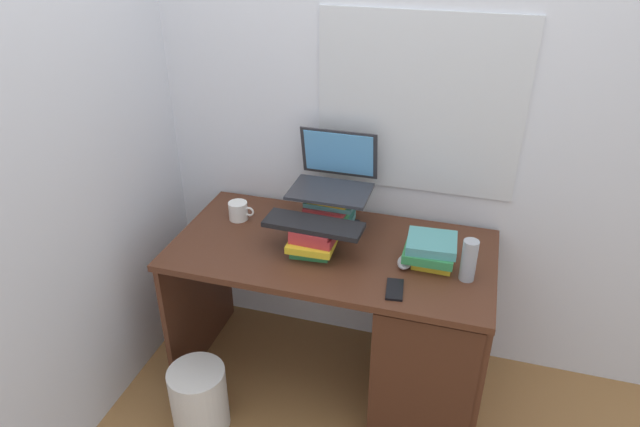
{
  "coord_description": "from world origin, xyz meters",
  "views": [
    {
      "loc": [
        0.55,
        -2.03,
        2.11
      ],
      "look_at": [
        -0.05,
        -0.03,
        0.95
      ],
      "focal_mm": 31.83,
      "sensor_mm": 36.0,
      "label": 1
    }
  ],
  "objects_px": {
    "keyboard": "(313,225)",
    "wastebasket": "(199,398)",
    "cell_phone": "(395,289)",
    "computer_mouse": "(405,262)",
    "book_stack_tall": "(330,212)",
    "laptop": "(334,175)",
    "book_stack_side": "(431,251)",
    "book_stack_keyboard_riser": "(313,241)",
    "desk": "(407,328)",
    "water_bottle": "(469,260)",
    "mug": "(239,211)"
  },
  "relations": [
    {
      "from": "mug",
      "to": "wastebasket",
      "type": "height_order",
      "value": "mug"
    },
    {
      "from": "book_stack_keyboard_riser",
      "to": "laptop",
      "type": "height_order",
      "value": "laptop"
    },
    {
      "from": "book_stack_keyboard_riser",
      "to": "keyboard",
      "type": "bearing_deg",
      "value": 73.7
    },
    {
      "from": "laptop",
      "to": "desk",
      "type": "bearing_deg",
      "value": -30.09
    },
    {
      "from": "book_stack_keyboard_riser",
      "to": "computer_mouse",
      "type": "xyz_separation_m",
      "value": [
        0.39,
        0.02,
        -0.05
      ]
    },
    {
      "from": "book_stack_tall",
      "to": "keyboard",
      "type": "relative_size",
      "value": 0.59
    },
    {
      "from": "laptop",
      "to": "computer_mouse",
      "type": "relative_size",
      "value": 3.44
    },
    {
      "from": "book_stack_tall",
      "to": "wastebasket",
      "type": "height_order",
      "value": "book_stack_tall"
    },
    {
      "from": "book_stack_keyboard_riser",
      "to": "keyboard",
      "type": "xyz_separation_m",
      "value": [
        0.0,
        0.01,
        0.08
      ]
    },
    {
      "from": "laptop",
      "to": "cell_phone",
      "type": "xyz_separation_m",
      "value": [
        0.37,
        -0.44,
        -0.24
      ]
    },
    {
      "from": "keyboard",
      "to": "water_bottle",
      "type": "distance_m",
      "value": 0.65
    },
    {
      "from": "computer_mouse",
      "to": "water_bottle",
      "type": "height_order",
      "value": "water_bottle"
    },
    {
      "from": "keyboard",
      "to": "wastebasket",
      "type": "height_order",
      "value": "keyboard"
    },
    {
      "from": "laptop",
      "to": "book_stack_tall",
      "type": "bearing_deg",
      "value": -87.14
    },
    {
      "from": "book_stack_keyboard_riser",
      "to": "book_stack_side",
      "type": "distance_m",
      "value": 0.5
    },
    {
      "from": "cell_phone",
      "to": "computer_mouse",
      "type": "bearing_deg",
      "value": 80.04
    },
    {
      "from": "keyboard",
      "to": "computer_mouse",
      "type": "relative_size",
      "value": 4.04
    },
    {
      "from": "desk",
      "to": "laptop",
      "type": "distance_m",
      "value": 0.76
    },
    {
      "from": "wastebasket",
      "to": "computer_mouse",
      "type": "bearing_deg",
      "value": 26.27
    },
    {
      "from": "keyboard",
      "to": "wastebasket",
      "type": "bearing_deg",
      "value": -135.64
    },
    {
      "from": "laptop",
      "to": "wastebasket",
      "type": "height_order",
      "value": "laptop"
    },
    {
      "from": "book_stack_keyboard_riser",
      "to": "mug",
      "type": "distance_m",
      "value": 0.47
    },
    {
      "from": "cell_phone",
      "to": "desk",
      "type": "bearing_deg",
      "value": 71.78
    },
    {
      "from": "computer_mouse",
      "to": "water_bottle",
      "type": "distance_m",
      "value": 0.26
    },
    {
      "from": "book_stack_keyboard_riser",
      "to": "water_bottle",
      "type": "bearing_deg",
      "value": 0.17
    },
    {
      "from": "laptop",
      "to": "book_stack_keyboard_riser",
      "type": "bearing_deg",
      "value": -92.57
    },
    {
      "from": "desk",
      "to": "computer_mouse",
      "type": "bearing_deg",
      "value": -143.22
    },
    {
      "from": "book_stack_keyboard_riser",
      "to": "book_stack_side",
      "type": "relative_size",
      "value": 0.94
    },
    {
      "from": "mug",
      "to": "cell_phone",
      "type": "distance_m",
      "value": 0.89
    },
    {
      "from": "mug",
      "to": "cell_phone",
      "type": "xyz_separation_m",
      "value": [
        0.81,
        -0.35,
        -0.04
      ]
    },
    {
      "from": "desk",
      "to": "keyboard",
      "type": "bearing_deg",
      "value": -174.42
    },
    {
      "from": "keyboard",
      "to": "computer_mouse",
      "type": "bearing_deg",
      "value": 4.67
    },
    {
      "from": "cell_phone",
      "to": "book_stack_tall",
      "type": "bearing_deg",
      "value": 127.13
    },
    {
      "from": "book_stack_keyboard_riser",
      "to": "book_stack_side",
      "type": "xyz_separation_m",
      "value": [
        0.49,
        0.07,
        -0.0
      ]
    },
    {
      "from": "computer_mouse",
      "to": "cell_phone",
      "type": "xyz_separation_m",
      "value": [
        -0.01,
        -0.18,
        -0.01
      ]
    },
    {
      "from": "keyboard",
      "to": "wastebasket",
      "type": "xyz_separation_m",
      "value": [
        -0.42,
        -0.38,
        -0.75
      ]
    },
    {
      "from": "cell_phone",
      "to": "book_stack_keyboard_riser",
      "type": "bearing_deg",
      "value": 150.65
    },
    {
      "from": "laptop",
      "to": "cell_phone",
      "type": "distance_m",
      "value": 0.63
    },
    {
      "from": "mug",
      "to": "computer_mouse",
      "type": "bearing_deg",
      "value": -11.52
    },
    {
      "from": "book_stack_keyboard_riser",
      "to": "laptop",
      "type": "distance_m",
      "value": 0.34
    },
    {
      "from": "book_stack_keyboard_riser",
      "to": "wastebasket",
      "type": "distance_m",
      "value": 0.88
    },
    {
      "from": "keyboard",
      "to": "water_bottle",
      "type": "relative_size",
      "value": 2.35
    },
    {
      "from": "laptop",
      "to": "cell_phone",
      "type": "bearing_deg",
      "value": -50.14
    },
    {
      "from": "book_stack_side",
      "to": "computer_mouse",
      "type": "height_order",
      "value": "book_stack_side"
    },
    {
      "from": "water_bottle",
      "to": "book_stack_keyboard_riser",
      "type": "bearing_deg",
      "value": -179.83
    },
    {
      "from": "desk",
      "to": "wastebasket",
      "type": "bearing_deg",
      "value": -153.3
    },
    {
      "from": "desk",
      "to": "cell_phone",
      "type": "relative_size",
      "value": 10.34
    },
    {
      "from": "book_stack_keyboard_riser",
      "to": "mug",
      "type": "height_order",
      "value": "book_stack_keyboard_riser"
    },
    {
      "from": "book_stack_keyboard_riser",
      "to": "cell_phone",
      "type": "xyz_separation_m",
      "value": [
        0.38,
        -0.16,
        -0.06
      ]
    },
    {
      "from": "book_stack_side",
      "to": "laptop",
      "type": "xyz_separation_m",
      "value": [
        -0.48,
        0.22,
        0.18
      ]
    }
  ]
}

